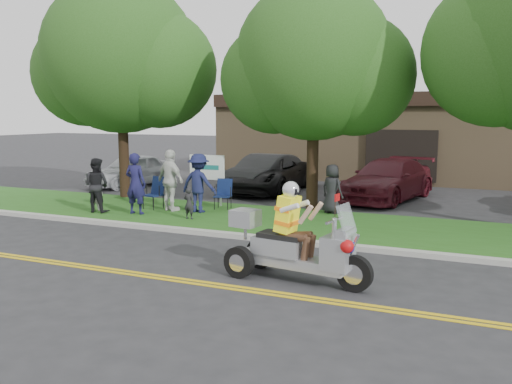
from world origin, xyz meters
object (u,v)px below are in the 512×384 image
at_px(trike_scooter, 292,246).
at_px(lawn_chair_a, 156,191).
at_px(spectator_adult_left, 136,183).
at_px(parked_car_mid, 268,174).
at_px(parked_car_far_left, 132,170).
at_px(spectator_adult_mid, 96,185).
at_px(parked_car_left, 265,173).
at_px(lawn_chair_b, 224,192).
at_px(spectator_adult_right, 171,180).
at_px(parked_car_right, 387,180).

distance_m(trike_scooter, lawn_chair_a, 8.16).
relative_size(lawn_chair_a, spectator_adult_left, 0.55).
distance_m(spectator_adult_left, parked_car_mid, 6.71).
height_order(spectator_adult_left, parked_car_far_left, spectator_adult_left).
distance_m(spectator_adult_left, parked_car_far_left, 7.28).
relative_size(spectator_adult_mid, parked_car_left, 0.37).
xyz_separation_m(lawn_chair_a, parked_car_far_left, (-4.41, 4.71, 0.02)).
xyz_separation_m(trike_scooter, spectator_adult_left, (-6.39, 3.99, 0.37)).
relative_size(lawn_chair_a, parked_car_mid, 0.20).
relative_size(parked_car_far_left, parked_car_mid, 0.79).
distance_m(spectator_adult_mid, parked_car_left, 7.26).
bearing_deg(lawn_chair_a, parked_car_far_left, 144.87).
distance_m(trike_scooter, spectator_adult_left, 7.54).
xyz_separation_m(lawn_chair_b, spectator_adult_right, (-1.29, -1.04, 0.42)).
bearing_deg(trike_scooter, lawn_chair_a, 150.02).
distance_m(spectator_adult_right, parked_car_right, 7.87).
distance_m(lawn_chair_a, parked_car_mid, 5.69).
relative_size(spectator_adult_mid, parked_car_right, 0.33).
bearing_deg(trike_scooter, parked_car_mid, 122.90).
bearing_deg(parked_car_mid, spectator_adult_mid, -113.59).
height_order(lawn_chair_a, parked_car_far_left, parked_car_far_left).
bearing_deg(parked_car_mid, trike_scooter, -66.15).
bearing_deg(parked_car_mid, parked_car_right, -2.50).
bearing_deg(spectator_adult_left, trike_scooter, 145.83).
xyz_separation_m(lawn_chair_b, spectator_adult_left, (-1.97, -1.90, 0.39)).
relative_size(trike_scooter, parked_car_far_left, 0.70).
bearing_deg(spectator_adult_mid, spectator_adult_right, -154.52).
xyz_separation_m(lawn_chair_b, parked_car_mid, (-0.39, 4.62, 0.08)).
bearing_deg(parked_car_mid, spectator_adult_left, -104.33).
relative_size(trike_scooter, spectator_adult_mid, 1.72).
distance_m(parked_car_far_left, parked_car_left, 5.91).
bearing_deg(parked_car_far_left, lawn_chair_a, -30.91).
xyz_separation_m(trike_scooter, parked_car_far_left, (-10.81, 9.76, 0.04)).
relative_size(lawn_chair_a, spectator_adult_mid, 0.61).
height_order(lawn_chair_b, parked_car_right, parked_car_right).
relative_size(trike_scooter, lawn_chair_b, 3.04).
distance_m(lawn_chair_b, parked_car_mid, 4.64).
bearing_deg(spectator_adult_left, spectator_adult_right, -130.45).
xyz_separation_m(trike_scooter, spectator_adult_mid, (-7.66, 3.76, 0.28)).
height_order(spectator_adult_right, parked_car_left, spectator_adult_right).
bearing_deg(spectator_adult_mid, parked_car_left, -115.64).
height_order(lawn_chair_a, lawn_chair_b, lawn_chair_a).
bearing_deg(spectator_adult_left, lawn_chair_b, -138.15).
distance_m(lawn_chair_a, spectator_adult_right, 0.82).
xyz_separation_m(spectator_adult_left, parked_car_far_left, (-4.43, 5.77, -0.33)).
bearing_deg(lawn_chair_a, spectator_adult_mid, -122.26).
relative_size(spectator_adult_mid, parked_car_mid, 0.32).
height_order(trike_scooter, parked_car_right, trike_scooter).
height_order(spectator_adult_mid, parked_car_mid, spectator_adult_mid).
bearing_deg(parked_car_right, parked_car_left, -168.67).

